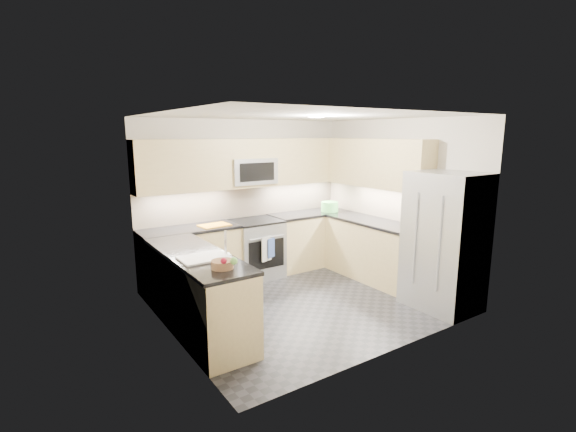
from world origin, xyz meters
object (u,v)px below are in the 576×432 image
(gas_range, at_px, (256,249))
(fruit_basket, at_px, (222,264))
(microwave, at_px, (251,171))
(utensil_bowl, at_px, (330,207))
(refrigerator, at_px, (445,241))
(cutting_board, at_px, (215,225))

(gas_range, height_order, fruit_basket, fruit_basket)
(microwave, xyz_separation_m, fruit_basket, (-1.48, -2.07, -0.72))
(microwave, bearing_deg, utensil_bowl, -8.96)
(microwave, distance_m, fruit_basket, 2.64)
(microwave, xyz_separation_m, refrigerator, (1.45, -2.55, -0.80))
(refrigerator, distance_m, cutting_board, 3.22)
(gas_range, relative_size, cutting_board, 2.11)
(cutting_board, distance_m, fruit_basket, 2.04)
(refrigerator, distance_m, utensil_bowl, 2.33)
(refrigerator, height_order, utensil_bowl, refrigerator)
(utensil_bowl, height_order, cutting_board, utensil_bowl)
(refrigerator, relative_size, fruit_basket, 7.91)
(utensil_bowl, height_order, fruit_basket, utensil_bowl)
(gas_range, relative_size, microwave, 1.20)
(refrigerator, height_order, fruit_basket, refrigerator)
(gas_range, distance_m, refrigerator, 2.86)
(gas_range, bearing_deg, utensil_bowl, -4.01)
(refrigerator, bearing_deg, cutting_board, 132.38)
(microwave, relative_size, refrigerator, 0.42)
(refrigerator, xyz_separation_m, cutting_board, (-2.17, 2.38, 0.05))
(gas_range, relative_size, refrigerator, 0.51)
(gas_range, height_order, microwave, microwave)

